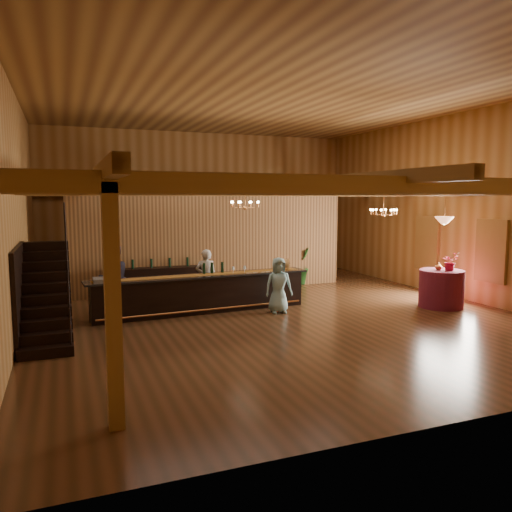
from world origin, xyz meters
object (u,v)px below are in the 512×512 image
object	(u,v)px
tasting_bar	(202,293)
chandelier_left	(245,204)
guest	(279,285)
bartender	(206,277)
backbar_shelf	(161,282)
raffle_drum	(283,264)
chandelier_right	(383,212)
beverage_dispenser	(113,269)
pendant_lamp	(444,220)
floor_plant	(302,266)
round_table	(441,289)
staff_second	(114,279)

from	to	relation	value
tasting_bar	chandelier_left	distance (m)	2.66
tasting_bar	guest	distance (m)	2.03
bartender	backbar_shelf	bearing A→B (deg)	-45.29
raffle_drum	bartender	size ratio (longest dim) A/B	0.21
chandelier_right	guest	size ratio (longest dim) A/B	0.55
tasting_bar	raffle_drum	xyz separation A→B (m)	(2.40, 0.10, 0.66)
tasting_bar	beverage_dispenser	world-z (taller)	beverage_dispenser
beverage_dispenser	raffle_drum	bearing A→B (deg)	2.32
pendant_lamp	floor_plant	size ratio (longest dim) A/B	0.70
tasting_bar	chandelier_left	bearing A→B (deg)	4.14
bartender	tasting_bar	bearing A→B (deg)	83.43
backbar_shelf	pendant_lamp	xyz separation A→B (m)	(6.94, -4.31, 1.95)
beverage_dispenser	round_table	world-z (taller)	beverage_dispenser
pendant_lamp	guest	size ratio (longest dim) A/B	0.62
beverage_dispenser	staff_second	size ratio (longest dim) A/B	0.33
beverage_dispenser	raffle_drum	xyz separation A→B (m)	(4.64, 0.19, -0.11)
pendant_lamp	tasting_bar	bearing A→B (deg)	164.21
beverage_dispenser	round_table	distance (m)	8.77
backbar_shelf	bartender	xyz separation A→B (m)	(0.94, -1.78, 0.35)
backbar_shelf	floor_plant	size ratio (longest dim) A/B	2.47
raffle_drum	guest	distance (m)	1.12
chandelier_right	backbar_shelf	bearing A→B (deg)	158.62
chandelier_right	pendant_lamp	bearing A→B (deg)	-70.52
round_table	floor_plant	size ratio (longest dim) A/B	0.93
backbar_shelf	guest	distance (m)	4.14
pendant_lamp	staff_second	xyz separation A→B (m)	(-8.50, 2.53, -1.50)
raffle_drum	floor_plant	size ratio (longest dim) A/B	0.26
raffle_drum	pendant_lamp	distance (m)	4.53
chandelier_right	floor_plant	xyz separation A→B (m)	(-1.24, 2.93, -1.95)
beverage_dispenser	floor_plant	bearing A→B (deg)	24.79
backbar_shelf	beverage_dispenser	bearing A→B (deg)	-117.73
floor_plant	staff_second	bearing A→B (deg)	-161.14
raffle_drum	bartender	bearing A→B (deg)	162.83
floor_plant	guest	bearing A→B (deg)	-124.22
tasting_bar	raffle_drum	size ratio (longest dim) A/B	17.60
round_table	chandelier_right	world-z (taller)	chandelier_right
staff_second	guest	distance (m)	4.31
chandelier_left	staff_second	distance (m)	3.99
chandelier_right	guest	world-z (taller)	chandelier_right
floor_plant	chandelier_left	bearing A→B (deg)	-138.15
chandelier_right	staff_second	size ratio (longest dim) A/B	0.44
beverage_dispenser	bartender	world-z (taller)	bartender
chandelier_right	pendant_lamp	world-z (taller)	same
raffle_drum	chandelier_right	xyz separation A→B (m)	(3.27, -0.04, 1.43)
beverage_dispenser	round_table	size ratio (longest dim) A/B	0.50
chandelier_right	bartender	distance (m)	5.68
raffle_drum	tasting_bar	bearing A→B (deg)	-177.61
backbar_shelf	pendant_lamp	size ratio (longest dim) A/B	3.54
chandelier_left	staff_second	xyz separation A→B (m)	(-3.45, 0.57, -1.93)
floor_plant	beverage_dispenser	bearing A→B (deg)	-155.21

